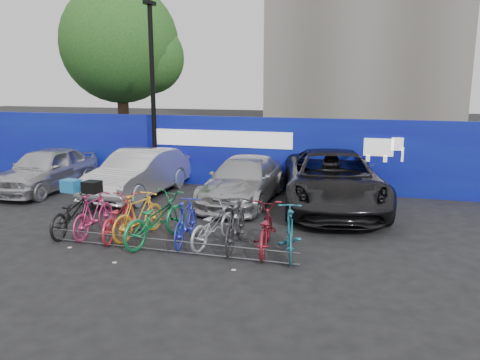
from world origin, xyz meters
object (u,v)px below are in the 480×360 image
at_px(lamppost, 153,90).
at_px(bike_7, 236,224).
at_px(bike_0, 73,212).
at_px(bike_1, 94,214).
at_px(bike_4, 156,219).
at_px(bike_5, 186,222).
at_px(bike_6, 213,224).
at_px(bike_8, 265,229).
at_px(tree, 125,47).
at_px(bike_3, 139,215).
at_px(bike_2, 118,217).
at_px(bike_9, 290,231).
at_px(car_2, 244,180).
at_px(car_3, 332,180).
at_px(bike_rack, 168,246).
at_px(car_0, 46,169).
at_px(car_1, 139,173).

relative_size(lamppost, bike_7, 3.37).
relative_size(bike_0, bike_1, 1.12).
relative_size(bike_0, bike_4, 0.91).
height_order(bike_5, bike_6, bike_5).
height_order(lamppost, bike_8, lamppost).
xyz_separation_m(tree, bike_3, (5.71, -9.91, -4.54)).
xyz_separation_m(tree, lamppost, (3.57, -4.66, -1.80)).
xyz_separation_m(bike_1, bike_8, (4.10, 0.07, -0.02)).
bearing_deg(tree, bike_3, -60.04).
bearing_deg(bike_0, bike_4, 173.54).
distance_m(bike_2, bike_5, 1.67).
relative_size(lamppost, bike_9, 3.46).
height_order(car_2, bike_9, car_2).
height_order(tree, car_3, tree).
xyz_separation_m(bike_rack, bike_3, (-1.06, 0.75, 0.37)).
distance_m(bike_rack, car_3, 5.61).
bearing_deg(lamppost, car_0, -150.70).
bearing_deg(bike_3, car_1, -49.94).
distance_m(bike_rack, car_0, 7.63).
distance_m(car_2, bike_4, 4.16).
xyz_separation_m(bike_6, bike_7, (0.54, -0.09, 0.08)).
xyz_separation_m(car_2, bike_4, (-0.92, -4.06, -0.11)).
distance_m(bike_rack, bike_5, 0.76).
relative_size(bike_2, bike_8, 0.97).
bearing_deg(lamppost, tree, 127.51).
bearing_deg(car_3, car_2, 171.49).
bearing_deg(bike_6, bike_3, 13.93).
height_order(car_0, bike_9, car_0).
distance_m(bike_6, bike_7, 0.55).
distance_m(tree, bike_8, 14.00).
bearing_deg(car_1, tree, 124.30).
distance_m(tree, car_0, 7.76).
height_order(car_3, bike_9, car_3).
height_order(car_3, bike_2, car_3).
bearing_deg(bike_9, car_2, -73.77).
height_order(car_1, bike_8, car_1).
distance_m(tree, bike_2, 12.20).
relative_size(tree, bike_1, 4.58).
xyz_separation_m(car_1, bike_0, (0.26, -3.79, -0.23)).
distance_m(bike_4, bike_7, 1.83).
distance_m(bike_1, bike_8, 4.10).
distance_m(bike_2, bike_4, 1.00).
bearing_deg(bike_7, car_0, -29.23).
xyz_separation_m(bike_3, bike_6, (1.81, 0.02, -0.07)).
distance_m(car_2, bike_5, 3.96).
bearing_deg(bike_8, bike_9, 158.90).
bearing_deg(car_1, car_0, -173.67).
relative_size(car_1, bike_9, 2.52).
bearing_deg(car_0, bike_3, -35.14).
height_order(car_3, bike_5, car_3).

